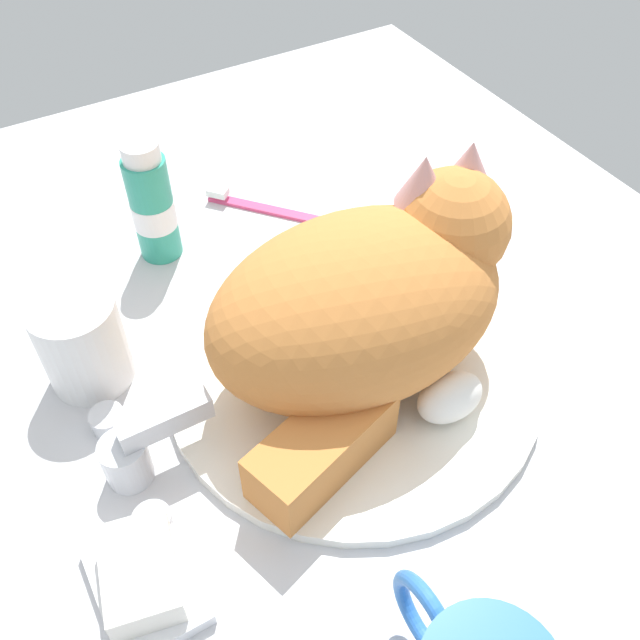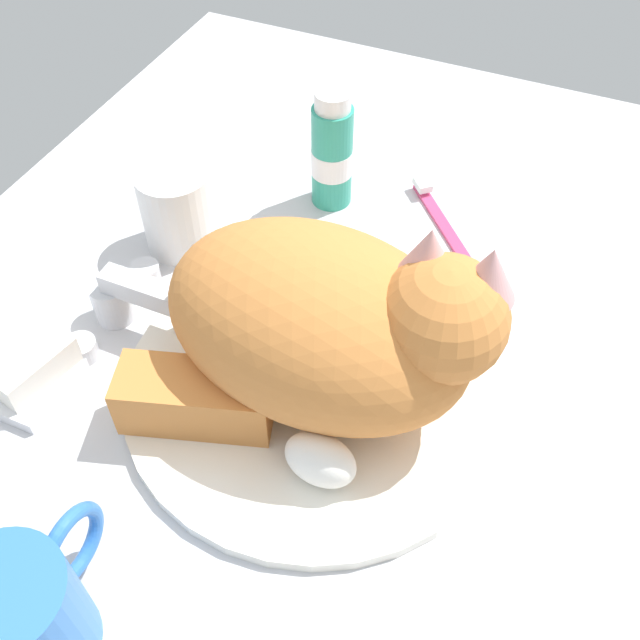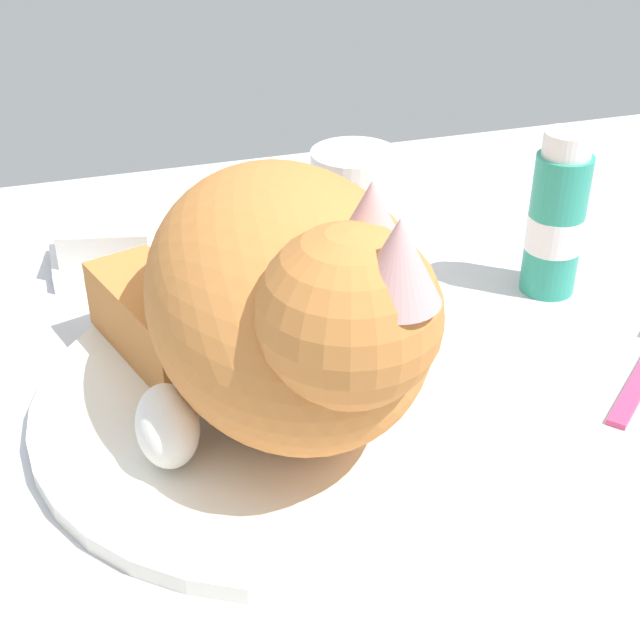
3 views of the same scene
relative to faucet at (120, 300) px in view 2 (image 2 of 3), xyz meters
The scene contains 10 objects.
ground_plane 19.48cm from the faucet, 90.00° to the right, with size 110.00×82.50×3.00cm, color silver.
sink_basin 19.17cm from the faucet, 90.00° to the right, with size 32.04×32.04×1.11cm, color white.
faucet is the anchor object (origin of this frame).
cat 21.14cm from the faucet, 90.61° to the right, with size 20.06×27.70×17.06cm.
coffee_mug 28.16cm from the faucet, 157.08° to the right, with size 12.05×7.82×9.06cm.
rinse_cup 11.15cm from the faucet, ahead, with size 7.03×7.03×8.58cm.
soap_dish 9.60cm from the faucet, 161.55° to the left, with size 9.00×6.40×1.20cm, color white.
soap_bar 9.40cm from the faucet, 161.55° to the left, with size 7.04×4.75×2.67cm, color white.
toothpaste_bottle 25.71cm from the faucet, 24.53° to the right, with size 4.24×4.24×12.77cm.
toothbrush 33.10cm from the faucet, 42.19° to the right, with size 10.99×9.77×1.60cm.
Camera 2 is at (-33.11, -14.77, 49.94)cm, focal length 40.93 mm.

